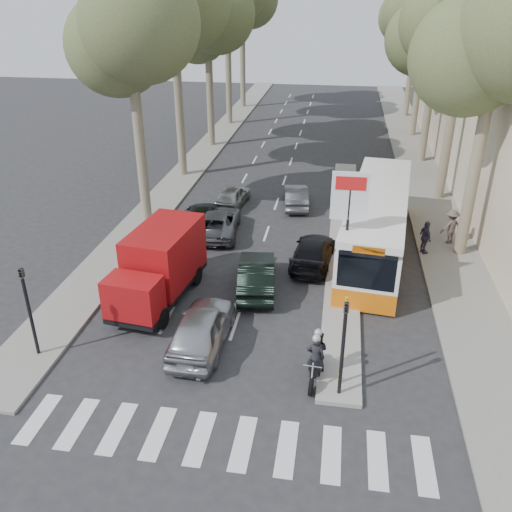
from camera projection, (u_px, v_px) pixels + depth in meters
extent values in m
plane|color=#28282B|center=(249.00, 359.00, 19.58)|extent=(120.00, 120.00, 0.00)
cube|color=gray|center=(418.00, 165.00, 40.42)|extent=(3.20, 70.00, 0.12)
cube|color=gray|center=(211.00, 145.00, 45.37)|extent=(2.40, 64.00, 0.12)
cube|color=gray|center=(344.00, 237.00, 28.80)|extent=(1.50, 26.00, 0.16)
cube|color=#B7A88E|center=(507.00, 41.00, 43.83)|extent=(11.00, 20.00, 16.00)
cylinder|color=yellow|center=(343.00, 344.00, 17.46)|extent=(0.10, 0.10, 3.50)
cylinder|color=yellow|center=(345.00, 260.00, 22.76)|extent=(0.10, 0.10, 3.50)
cylinder|color=yellow|center=(346.00, 208.00, 28.05)|extent=(0.10, 0.10, 3.50)
cylinder|color=black|center=(346.00, 242.00, 22.37)|extent=(0.12, 0.12, 5.20)
cube|color=white|center=(350.00, 196.00, 21.47)|extent=(1.50, 0.10, 2.00)
cube|color=red|center=(351.00, 183.00, 21.17)|extent=(1.20, 0.02, 0.55)
cylinder|color=black|center=(342.00, 357.00, 17.09)|extent=(0.12, 0.12, 3.20)
imported|color=black|center=(346.00, 317.00, 16.41)|extent=(0.16, 0.41, 1.00)
cylinder|color=black|center=(31.00, 319.00, 19.04)|extent=(0.12, 0.12, 3.20)
imported|color=black|center=(23.00, 282.00, 18.36)|extent=(0.16, 0.41, 1.00)
cylinder|color=#6B604C|center=(140.00, 147.00, 29.39)|extent=(0.56, 0.56, 8.40)
sphere|color=#4E5731|center=(116.00, 46.00, 27.77)|extent=(5.20, 5.20, 5.20)
sphere|color=#4E5731|center=(140.00, 22.00, 25.73)|extent=(5.80, 5.80, 5.80)
cylinder|color=#6B604C|center=(179.00, 111.00, 36.34)|extent=(0.56, 0.56, 8.96)
sphere|color=#4E5731|center=(162.00, 23.00, 34.56)|extent=(5.20, 5.20, 5.20)
sphere|color=#4E5731|center=(183.00, 1.00, 32.48)|extent=(5.80, 5.80, 5.80)
cylinder|color=#6B604C|center=(210.00, 96.00, 43.56)|extent=(0.56, 0.56, 8.12)
sphere|color=#4E5731|center=(197.00, 29.00, 42.01)|extent=(5.20, 5.20, 5.20)
sphere|color=#4E5731|center=(216.00, 14.00, 39.99)|extent=(5.80, 5.80, 5.80)
cylinder|color=#6B604C|center=(229.00, 72.00, 50.31)|extent=(0.56, 0.56, 9.52)
sphere|color=#4E5731|center=(217.00, 4.00, 48.38)|extent=(5.20, 5.20, 5.20)
cylinder|color=#6B604C|center=(243.00, 66.00, 57.57)|extent=(0.56, 0.56, 8.68)
sphere|color=#4E5731|center=(234.00, 11.00, 55.87)|extent=(5.20, 5.20, 5.20)
cylinder|color=#6B604C|center=(474.00, 174.00, 25.27)|extent=(0.56, 0.56, 8.40)
sphere|color=#4E5731|center=(468.00, 56.00, 23.64)|extent=(5.20, 5.20, 5.20)
cylinder|color=#6B604C|center=(450.00, 125.00, 32.12)|extent=(0.56, 0.56, 9.24)
sphere|color=#4E5731|center=(446.00, 22.00, 30.26)|extent=(5.20, 5.20, 5.20)
cylinder|color=#6B604C|center=(428.00, 110.00, 39.52)|extent=(0.56, 0.56, 7.84)
sphere|color=#4E5731|center=(422.00, 39.00, 38.05)|extent=(5.20, 5.20, 5.20)
sphere|color=#4E5731|center=(456.00, 23.00, 36.04)|extent=(5.80, 5.80, 5.80)
sphere|color=#4E5731|center=(444.00, 4.00, 37.31)|extent=(4.80, 4.80, 4.80)
cylinder|color=#6B604C|center=(418.00, 84.00, 46.31)|extent=(0.56, 0.56, 8.96)
sphere|color=#4E5731|center=(414.00, 14.00, 44.53)|extent=(5.20, 5.20, 5.20)
cylinder|color=#6B604C|center=(410.00, 74.00, 53.48)|extent=(0.56, 0.56, 8.40)
sphere|color=#4E5731|center=(406.00, 17.00, 51.86)|extent=(5.20, 5.20, 5.20)
sphere|color=#4E5731|center=(430.00, 4.00, 49.82)|extent=(5.80, 5.80, 5.80)
imported|color=#AEB0B6|center=(202.00, 328.00, 19.97)|extent=(1.91, 4.59, 1.56)
imported|color=black|center=(257.00, 275.00, 23.74)|extent=(2.10, 4.59, 1.46)
imported|color=#54565D|center=(218.00, 222.00, 29.12)|extent=(2.63, 4.93, 1.32)
imported|color=black|center=(313.00, 252.00, 25.94)|extent=(2.21, 4.59, 1.29)
imported|color=gray|center=(233.00, 196.00, 32.84)|extent=(1.87, 3.83, 1.26)
imported|color=#505158|center=(296.00, 196.00, 32.75)|extent=(1.85, 4.04, 1.28)
imported|color=black|center=(201.00, 216.00, 29.92)|extent=(2.28, 4.55, 1.27)
cube|color=black|center=(160.00, 289.00, 23.00)|extent=(2.79, 5.94, 0.24)
cylinder|color=black|center=(118.00, 311.00, 21.64)|extent=(0.39, 0.89, 0.86)
cylinder|color=black|center=(162.00, 318.00, 21.17)|extent=(0.39, 0.89, 0.86)
cylinder|color=black|center=(157.00, 270.00, 24.76)|extent=(0.39, 0.89, 0.86)
cylinder|color=black|center=(196.00, 276.00, 24.28)|extent=(0.39, 0.89, 0.86)
cube|color=maroon|center=(134.00, 298.00, 20.73)|extent=(2.25, 1.59, 1.62)
cube|color=black|center=(125.00, 302.00, 20.12)|extent=(1.90, 0.31, 0.86)
cube|color=maroon|center=(165.00, 254.00, 23.06)|extent=(2.67, 4.25, 2.38)
cube|color=orange|center=(375.00, 242.00, 27.13)|extent=(4.00, 12.24, 0.94)
cube|color=white|center=(378.00, 219.00, 26.57)|extent=(4.00, 12.24, 1.57)
cube|color=black|center=(378.00, 213.00, 26.43)|extent=(3.96, 11.77, 0.89)
cube|color=white|center=(380.00, 197.00, 26.05)|extent=(4.00, 12.24, 0.31)
cube|color=black|center=(366.00, 271.00, 21.35)|extent=(2.29, 0.33, 1.57)
cube|color=orange|center=(369.00, 251.00, 20.94)|extent=(1.25, 0.21, 0.33)
cylinder|color=black|center=(341.00, 276.00, 24.16)|extent=(0.41, 1.03, 1.00)
cylinder|color=black|center=(395.00, 283.00, 23.59)|extent=(0.41, 1.03, 1.00)
cylinder|color=black|center=(359.00, 215.00, 30.56)|extent=(0.41, 1.03, 1.00)
cylinder|color=black|center=(402.00, 219.00, 29.99)|extent=(0.41, 1.03, 1.00)
cylinder|color=black|center=(311.00, 386.00, 17.77)|extent=(0.16, 0.65, 0.65)
cylinder|color=black|center=(318.00, 358.00, 19.09)|extent=(0.16, 0.65, 0.65)
cylinder|color=silver|center=(312.00, 375.00, 17.66)|extent=(0.10, 0.41, 0.81)
cube|color=black|center=(315.00, 368.00, 18.42)|extent=(0.29, 0.77, 0.30)
cube|color=black|center=(314.00, 365.00, 18.12)|extent=(0.34, 0.48, 0.22)
cube|color=black|center=(317.00, 357.00, 18.58)|extent=(0.34, 0.68, 0.12)
cylinder|color=silver|center=(313.00, 366.00, 17.57)|extent=(0.63, 0.10, 0.04)
imported|color=black|center=(316.00, 357.00, 18.22)|extent=(0.65, 0.46, 1.70)
imported|color=black|center=(317.00, 351.00, 18.59)|extent=(0.81, 0.50, 1.59)
sphere|color=#B2B2B7|center=(316.00, 339.00, 17.81)|extent=(0.28, 0.28, 0.28)
sphere|color=#B2B2B7|center=(318.00, 333.00, 18.21)|extent=(0.28, 0.28, 0.28)
imported|color=#382F46|center=(425.00, 237.00, 26.66)|extent=(0.80, 1.10, 1.69)
imported|color=brown|center=(451.00, 226.00, 27.73)|extent=(1.27, 1.00, 1.80)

